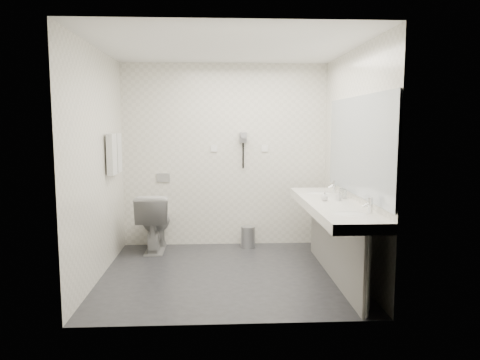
{
  "coord_description": "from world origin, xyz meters",
  "views": [
    {
      "loc": [
        -0.11,
        -4.96,
        1.68
      ],
      "look_at": [
        0.15,
        0.15,
        1.05
      ],
      "focal_mm": 33.94,
      "sensor_mm": 36.0,
      "label": 1
    }
  ],
  "objects": [
    {
      "name": "vanity_counter",
      "position": [
        1.12,
        -0.2,
        0.8
      ],
      "size": [
        0.55,
        2.2,
        0.1
      ],
      "primitive_type": "cube",
      "color": "white",
      "rests_on": "floor"
    },
    {
      "name": "wall_back",
      "position": [
        0.0,
        1.3,
        1.25
      ],
      "size": [
        2.8,
        0.0,
        2.8
      ],
      "primitive_type": "plane",
      "rotation": [
        1.57,
        0.0,
        0.0
      ],
      "color": "white",
      "rests_on": "floor"
    },
    {
      "name": "faucet_far",
      "position": [
        1.32,
        0.45,
        0.92
      ],
      "size": [
        0.04,
        0.04,
        0.15
      ],
      "primitive_type": "cylinder",
      "color": "silver",
      "rests_on": "vanity_counter"
    },
    {
      "name": "towel_far",
      "position": [
        -1.34,
        0.69,
        1.33
      ],
      "size": [
        0.07,
        0.24,
        0.48
      ],
      "primitive_type": "cube",
      "color": "silver",
      "rests_on": "towel_rail"
    },
    {
      "name": "pedal_bin",
      "position": [
        0.31,
        1.09,
        0.14
      ],
      "size": [
        0.2,
        0.2,
        0.28
      ],
      "primitive_type": "cylinder",
      "rotation": [
        0.0,
        0.0,
        0.01
      ],
      "color": "#B2B5BA",
      "rests_on": "floor"
    },
    {
      "name": "towel_rail",
      "position": [
        -1.35,
        0.55,
        1.55
      ],
      "size": [
        0.02,
        0.62,
        0.02
      ],
      "primitive_type": "cylinder",
      "rotation": [
        1.57,
        0.0,
        0.0
      ],
      "color": "silver",
      "rests_on": "wall_left"
    },
    {
      "name": "glass_left",
      "position": [
        1.32,
        0.02,
        0.9
      ],
      "size": [
        0.07,
        0.07,
        0.1
      ],
      "primitive_type": "cylinder",
      "rotation": [
        0.0,
        0.0,
        0.28
      ],
      "color": "silver",
      "rests_on": "vanity_counter"
    },
    {
      "name": "glass_right",
      "position": [
        1.33,
        0.15,
        0.9
      ],
      "size": [
        0.07,
        0.07,
        0.1
      ],
      "primitive_type": "cylinder",
      "rotation": [
        0.0,
        0.0,
        0.29
      ],
      "color": "silver",
      "rests_on": "vanity_counter"
    },
    {
      "name": "wall_right",
      "position": [
        1.4,
        0.0,
        1.25
      ],
      "size": [
        0.0,
        2.6,
        2.6
      ],
      "primitive_type": "plane",
      "rotation": [
        1.57,
        0.0,
        -1.57
      ],
      "color": "white",
      "rests_on": "floor"
    },
    {
      "name": "flush_plate",
      "position": [
        -0.85,
        1.29,
        0.95
      ],
      "size": [
        0.18,
        0.02,
        0.12
      ],
      "primitive_type": "cube",
      "color": "#B2B5BA",
      "rests_on": "wall_back"
    },
    {
      "name": "floor",
      "position": [
        0.0,
        0.0,
        0.0
      ],
      "size": [
        2.8,
        2.8,
        0.0
      ],
      "primitive_type": "plane",
      "color": "#27282D",
      "rests_on": "ground"
    },
    {
      "name": "bin_lid",
      "position": [
        0.31,
        1.09,
        0.29
      ],
      "size": [
        0.2,
        0.2,
        0.02
      ],
      "primitive_type": "cylinder",
      "color": "#B2B5BA",
      "rests_on": "pedal_bin"
    },
    {
      "name": "wall_left",
      "position": [
        -1.4,
        0.0,
        1.25
      ],
      "size": [
        0.0,
        2.6,
        2.6
      ],
      "primitive_type": "plane",
      "rotation": [
        1.57,
        0.0,
        1.57
      ],
      "color": "white",
      "rests_on": "floor"
    },
    {
      "name": "faucet_near",
      "position": [
        1.32,
        -0.85,
        0.92
      ],
      "size": [
        0.04,
        0.04,
        0.15
      ],
      "primitive_type": "cylinder",
      "color": "silver",
      "rests_on": "vanity_counter"
    },
    {
      "name": "basin_near",
      "position": [
        1.12,
        -0.85,
        0.83
      ],
      "size": [
        0.4,
        0.31,
        0.05
      ],
      "primitive_type": "ellipsoid",
      "color": "white",
      "rests_on": "vanity_counter"
    },
    {
      "name": "dryer_barrel",
      "position": [
        0.25,
        1.2,
        1.53
      ],
      "size": [
        0.08,
        0.14,
        0.08
      ],
      "primitive_type": "cylinder",
      "rotation": [
        1.57,
        0.0,
        0.0
      ],
      "color": "gray",
      "rests_on": "dryer_cradle"
    },
    {
      "name": "vanity_post_far",
      "position": [
        1.18,
        0.84,
        0.38
      ],
      "size": [
        0.06,
        0.06,
        0.75
      ],
      "primitive_type": "cylinder",
      "color": "silver",
      "rests_on": "floor"
    },
    {
      "name": "dryer_cradle",
      "position": [
        0.25,
        1.27,
        1.5
      ],
      "size": [
        0.1,
        0.04,
        0.14
      ],
      "primitive_type": "cube",
      "color": "gray",
      "rests_on": "wall_back"
    },
    {
      "name": "towel_near",
      "position": [
        -1.34,
        0.41,
        1.33
      ],
      "size": [
        0.07,
        0.24,
        0.48
      ],
      "primitive_type": "cube",
      "color": "silver",
      "rests_on": "towel_rail"
    },
    {
      "name": "soap_bottle_a",
      "position": [
        1.21,
        -0.14,
        0.9
      ],
      "size": [
        0.07,
        0.07,
        0.11
      ],
      "primitive_type": "imported",
      "rotation": [
        0.0,
        0.0,
        0.54
      ],
      "color": "beige",
      "rests_on": "vanity_counter"
    },
    {
      "name": "basin_far",
      "position": [
        1.12,
        0.45,
        0.83
      ],
      "size": [
        0.4,
        0.31,
        0.05
      ],
      "primitive_type": "ellipsoid",
      "color": "white",
      "rests_on": "vanity_counter"
    },
    {
      "name": "toilet",
      "position": [
        -0.95,
        1.03,
        0.39
      ],
      "size": [
        0.44,
        0.76,
        0.77
      ],
      "primitive_type": "imported",
      "rotation": [
        0.0,
        0.0,
        3.15
      ],
      "color": "white",
      "rests_on": "floor"
    },
    {
      "name": "dryer_cord",
      "position": [
        0.25,
        1.26,
        1.25
      ],
      "size": [
        0.02,
        0.02,
        0.35
      ],
      "primitive_type": "cylinder",
      "color": "black",
      "rests_on": "dryer_cradle"
    },
    {
      "name": "ceiling",
      "position": [
        0.0,
        0.0,
        2.5
      ],
      "size": [
        2.8,
        2.8,
        0.0
      ],
      "primitive_type": "plane",
      "rotation": [
        3.14,
        0.0,
        0.0
      ],
      "color": "white",
      "rests_on": "wall_back"
    },
    {
      "name": "vanity_panel",
      "position": [
        1.15,
        -0.2,
        0.38
      ],
      "size": [
        0.03,
        2.15,
        0.75
      ],
      "primitive_type": "cube",
      "color": "gray",
      "rests_on": "floor"
    },
    {
      "name": "switch_plate_a",
      "position": [
        -0.15,
        1.29,
        1.35
      ],
      "size": [
        0.09,
        0.02,
        0.09
      ],
      "primitive_type": "cube",
      "color": "white",
      "rests_on": "wall_back"
    },
    {
      "name": "wall_front",
      "position": [
        0.0,
        -1.3,
        1.25
      ],
      "size": [
        2.8,
        0.0,
        2.8
      ],
      "primitive_type": "plane",
      "rotation": [
        -1.57,
        0.0,
        0.0
      ],
      "color": "white",
      "rests_on": "floor"
    },
    {
      "name": "switch_plate_b",
      "position": [
        0.55,
        1.29,
        1.35
      ],
      "size": [
        0.09,
        0.02,
        0.09
      ],
      "primitive_type": "cube",
      "color": "white",
      "rests_on": "wall_back"
    },
    {
      "name": "vanity_post_near",
      "position": [
        1.18,
        -1.24,
        0.38
      ],
      "size": [
        0.06,
        0.06,
        0.75
      ],
      "primitive_type": "cylinder",
      "color": "silver",
      "rests_on": "floor"
    },
    {
      "name": "soap_bottle_b",
      "position": [
        1.06,
        -0.13,
        0.9
      ],
      "size": [
        0.11,
        0.11,
        0.1
      ],
      "primitive_type": "imported",
      "rotation": [
        0.0,
        0.0,
        -0.66
      ],
      "color": "beige",
      "rests_on": "vanity_counter"
    },
    {
      "name": "mirror",
      "position": [
        1.39,
        -0.2,
        1.45
      ],
      "size": [
        0.02,
        2.2,
        1.05
      ],
      "primitive_type": "cube",
      "color": "#B2BCC6",
      "rests_on": "wall_right"
    }
  ]
}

